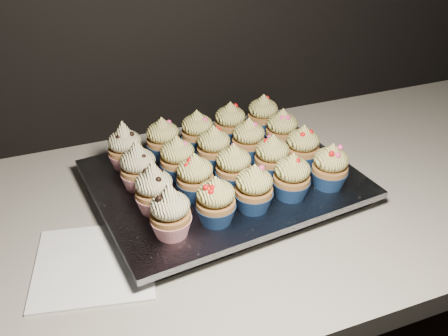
# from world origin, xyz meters

# --- Properties ---
(worktop) EXTENTS (2.44, 0.64, 0.04)m
(worktop) POSITION_xyz_m (0.00, 1.70, 0.88)
(worktop) COLOR beige
(worktop) RESTS_ON cabinet
(napkin) EXTENTS (0.21, 0.21, 0.00)m
(napkin) POSITION_xyz_m (-0.43, 1.62, 0.90)
(napkin) COLOR white
(napkin) RESTS_ON worktop
(baking_tray) EXTENTS (0.45, 0.36, 0.02)m
(baking_tray) POSITION_xyz_m (-0.18, 1.73, 0.91)
(baking_tray) COLOR black
(baking_tray) RESTS_ON worktop
(foil_lining) EXTENTS (0.49, 0.40, 0.01)m
(foil_lining) POSITION_xyz_m (-0.18, 1.73, 0.93)
(foil_lining) COLOR silver
(foil_lining) RESTS_ON baking_tray
(cupcake_0) EXTENTS (0.06, 0.06, 0.10)m
(cupcake_0) POSITION_xyz_m (-0.31, 1.61, 0.97)
(cupcake_0) COLOR red
(cupcake_0) RESTS_ON foil_lining
(cupcake_1) EXTENTS (0.06, 0.06, 0.08)m
(cupcake_1) POSITION_xyz_m (-0.24, 1.61, 0.97)
(cupcake_1) COLOR navy
(cupcake_1) RESTS_ON foil_lining
(cupcake_2) EXTENTS (0.06, 0.06, 0.08)m
(cupcake_2) POSITION_xyz_m (-0.17, 1.62, 0.97)
(cupcake_2) COLOR navy
(cupcake_2) RESTS_ON foil_lining
(cupcake_3) EXTENTS (0.06, 0.06, 0.08)m
(cupcake_3) POSITION_xyz_m (-0.09, 1.63, 0.97)
(cupcake_3) COLOR navy
(cupcake_3) RESTS_ON foil_lining
(cupcake_4) EXTENTS (0.06, 0.06, 0.08)m
(cupcake_4) POSITION_xyz_m (-0.02, 1.64, 0.97)
(cupcake_4) COLOR navy
(cupcake_4) RESTS_ON foil_lining
(cupcake_5) EXTENTS (0.06, 0.06, 0.10)m
(cupcake_5) POSITION_xyz_m (-0.32, 1.68, 0.97)
(cupcake_5) COLOR red
(cupcake_5) RESTS_ON foil_lining
(cupcake_6) EXTENTS (0.06, 0.06, 0.08)m
(cupcake_6) POSITION_xyz_m (-0.24, 1.69, 0.97)
(cupcake_6) COLOR navy
(cupcake_6) RESTS_ON foil_lining
(cupcake_7) EXTENTS (0.06, 0.06, 0.08)m
(cupcake_7) POSITION_xyz_m (-0.17, 1.70, 0.97)
(cupcake_7) COLOR navy
(cupcake_7) RESTS_ON foil_lining
(cupcake_8) EXTENTS (0.06, 0.06, 0.08)m
(cupcake_8) POSITION_xyz_m (-0.10, 1.70, 0.97)
(cupcake_8) COLOR navy
(cupcake_8) RESTS_ON foil_lining
(cupcake_9) EXTENTS (0.06, 0.06, 0.08)m
(cupcake_9) POSITION_xyz_m (-0.03, 1.71, 0.97)
(cupcake_9) COLOR navy
(cupcake_9) RESTS_ON foil_lining
(cupcake_10) EXTENTS (0.06, 0.06, 0.10)m
(cupcake_10) POSITION_xyz_m (-0.33, 1.75, 0.97)
(cupcake_10) COLOR red
(cupcake_10) RESTS_ON foil_lining
(cupcake_11) EXTENTS (0.06, 0.06, 0.08)m
(cupcake_11) POSITION_xyz_m (-0.25, 1.76, 0.97)
(cupcake_11) COLOR navy
(cupcake_11) RESTS_ON foil_lining
(cupcake_12) EXTENTS (0.06, 0.06, 0.08)m
(cupcake_12) POSITION_xyz_m (-0.18, 1.77, 0.97)
(cupcake_12) COLOR navy
(cupcake_12) RESTS_ON foil_lining
(cupcake_13) EXTENTS (0.06, 0.06, 0.08)m
(cupcake_13) POSITION_xyz_m (-0.11, 1.77, 0.97)
(cupcake_13) COLOR navy
(cupcake_13) RESTS_ON foil_lining
(cupcake_14) EXTENTS (0.06, 0.06, 0.08)m
(cupcake_14) POSITION_xyz_m (-0.04, 1.78, 0.97)
(cupcake_14) COLOR navy
(cupcake_14) RESTS_ON foil_lining
(cupcake_15) EXTENTS (0.06, 0.06, 0.10)m
(cupcake_15) POSITION_xyz_m (-0.33, 1.83, 0.97)
(cupcake_15) COLOR red
(cupcake_15) RESTS_ON foil_lining
(cupcake_16) EXTENTS (0.06, 0.06, 0.08)m
(cupcake_16) POSITION_xyz_m (-0.26, 1.83, 0.97)
(cupcake_16) COLOR navy
(cupcake_16) RESTS_ON foil_lining
(cupcake_17) EXTENTS (0.06, 0.06, 0.08)m
(cupcake_17) POSITION_xyz_m (-0.19, 1.84, 0.97)
(cupcake_17) COLOR navy
(cupcake_17) RESTS_ON foil_lining
(cupcake_18) EXTENTS (0.06, 0.06, 0.08)m
(cupcake_18) POSITION_xyz_m (-0.12, 1.85, 0.97)
(cupcake_18) COLOR navy
(cupcake_18) RESTS_ON foil_lining
(cupcake_19) EXTENTS (0.06, 0.06, 0.08)m
(cupcake_19) POSITION_xyz_m (-0.04, 1.86, 0.97)
(cupcake_19) COLOR navy
(cupcake_19) RESTS_ON foil_lining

